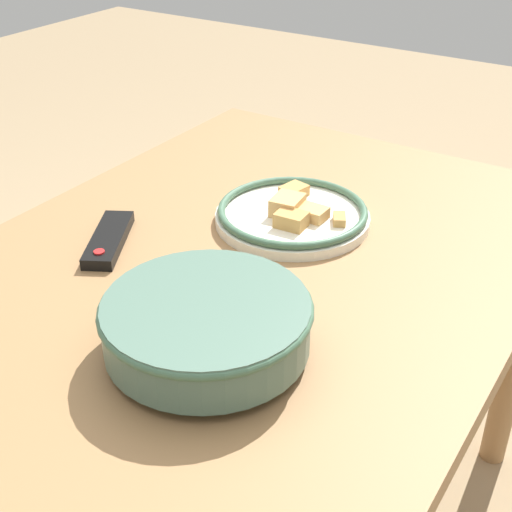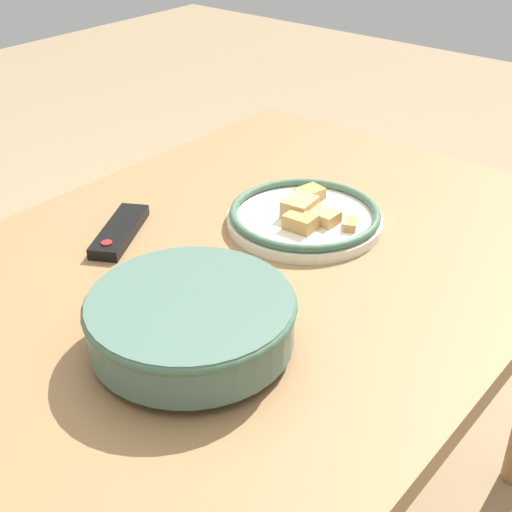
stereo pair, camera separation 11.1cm
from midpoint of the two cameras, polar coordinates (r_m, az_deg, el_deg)
dining_table at (r=1.24m, az=-3.30°, el=-3.75°), size 1.21×0.89×0.73m
noodle_bowl at (r=0.96m, az=-7.32°, el=-5.52°), size 0.29×0.29×0.08m
food_plate at (r=1.29m, az=0.48°, el=3.30°), size 0.28×0.28×0.05m
tv_remote at (r=1.26m, az=-14.21°, el=1.22°), size 0.18×0.13×0.02m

